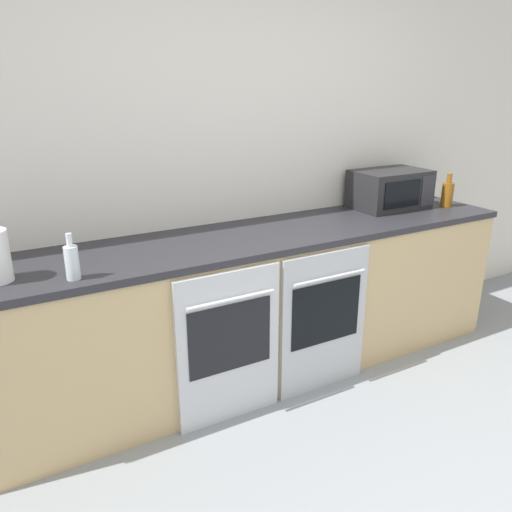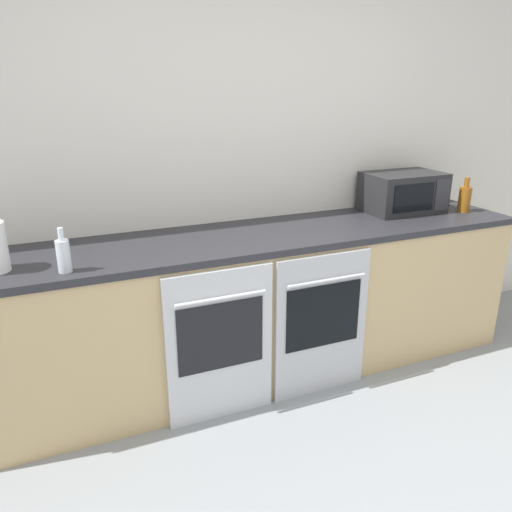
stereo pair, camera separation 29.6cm
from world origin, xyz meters
name	(u,v)px [view 1 (the left image)]	position (x,y,z in m)	size (l,w,h in m)	color
wall_back	(234,161)	(0.00, 1.95, 1.30)	(10.00, 0.06, 2.60)	silver
counter_back	(262,304)	(0.00, 1.59, 0.46)	(3.34, 0.68, 0.92)	tan
oven_left	(229,347)	(-0.40, 1.24, 0.44)	(0.59, 0.06, 0.87)	silver
oven_right	(324,321)	(0.22, 1.24, 0.44)	(0.59, 0.06, 0.87)	#B7BABF
microwave	(390,189)	(1.09, 1.70, 1.06)	(0.52, 0.35, 0.26)	#232326
bottle_clear	(72,261)	(-1.11, 1.36, 1.01)	(0.06, 0.06, 0.21)	silver
bottle_amber	(447,194)	(1.47, 1.52, 1.02)	(0.08, 0.08, 0.23)	#8C5114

